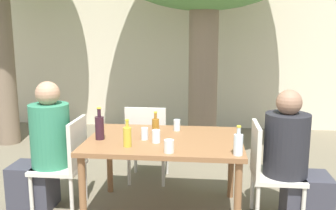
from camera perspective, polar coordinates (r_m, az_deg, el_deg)
name	(u,v)px	position (r m, az deg, el deg)	size (l,w,h in m)	color
cafe_building_wall	(186,48)	(6.59, 2.83, 8.66)	(10.00, 0.08, 2.80)	beige
dining_table_front	(165,147)	(3.40, -0.54, -6.36)	(1.38, 0.98, 0.73)	brown
patio_chair_0	(67,160)	(3.67, -15.16, -8.03)	(0.44, 0.44, 0.88)	beige
patio_chair_1	(268,167)	(3.47, 14.97, -9.10)	(0.44, 0.44, 0.88)	beige
patio_chair_2	(147,140)	(4.17, -3.18, -5.35)	(0.44, 0.44, 0.88)	beige
person_seated_0	(43,152)	(3.73, -18.46, -6.84)	(0.58, 0.37, 1.23)	#383842
person_seated_1	(295,163)	(3.50, 18.72, -8.37)	(0.59, 0.38, 1.19)	#383842
amber_bottle_0	(156,127)	(3.43, -1.91, -3.35)	(0.07, 0.07, 0.23)	#9E661E
wine_bottle_1	(100,127)	(3.38, -10.38, -3.31)	(0.08, 0.08, 0.29)	#331923
oil_cruet_2	(127,136)	(3.14, -6.22, -4.74)	(0.07, 0.07, 0.23)	gold
water_bottle_3	(238,144)	(2.96, 10.66, -5.84)	(0.07, 0.07, 0.23)	silver
drinking_glass_0	(177,125)	(3.64, 1.37, -3.07)	(0.06, 0.06, 0.11)	silver
drinking_glass_1	(156,136)	(3.24, -1.82, -4.79)	(0.07, 0.07, 0.11)	white
drinking_glass_2	(145,134)	(3.34, -3.58, -4.39)	(0.06, 0.06, 0.11)	white
drinking_glass_3	(169,146)	(2.98, 0.15, -6.30)	(0.08, 0.08, 0.10)	silver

